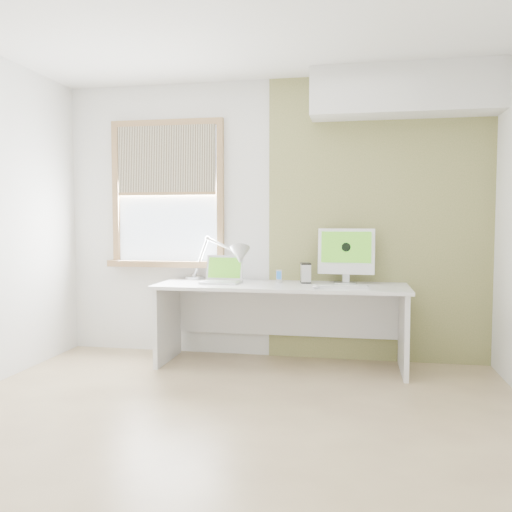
% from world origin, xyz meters
% --- Properties ---
extents(room, '(4.04, 3.54, 2.64)m').
position_xyz_m(room, '(0.00, 0.00, 1.30)').
color(room, tan).
rests_on(room, ground).
extents(accent_wall, '(2.00, 0.02, 2.60)m').
position_xyz_m(accent_wall, '(1.00, 1.74, 1.30)').
color(accent_wall, olive).
rests_on(accent_wall, room).
extents(soffit, '(1.60, 0.40, 0.42)m').
position_xyz_m(soffit, '(1.20, 1.57, 2.40)').
color(soffit, white).
rests_on(soffit, room).
extents(window, '(1.20, 0.14, 1.42)m').
position_xyz_m(window, '(-1.00, 1.71, 1.54)').
color(window, olive).
rests_on(window, room).
extents(desk, '(2.20, 0.70, 0.73)m').
position_xyz_m(desk, '(0.16, 1.44, 0.53)').
color(desk, silver).
rests_on(desk, room).
extents(desk_lamp, '(0.70, 0.40, 0.42)m').
position_xyz_m(desk_lamp, '(-0.32, 1.53, 0.95)').
color(desk_lamp, '#BABDBF').
rests_on(desk_lamp, desk).
extents(laptop, '(0.36, 0.29, 0.24)m').
position_xyz_m(laptop, '(-0.38, 1.42, 0.79)').
color(laptop, '#BABDBF').
rests_on(laptop, desk).
extents(phone_dock, '(0.06, 0.06, 0.12)m').
position_xyz_m(phone_dock, '(0.13, 1.51, 0.76)').
color(phone_dock, '#BABDBF').
rests_on(phone_dock, desk).
extents(external_drive, '(0.11, 0.15, 0.18)m').
position_xyz_m(external_drive, '(0.36, 1.54, 0.82)').
color(external_drive, '#BABDBF').
rests_on(external_drive, desk).
extents(imac, '(0.50, 0.17, 0.49)m').
position_xyz_m(imac, '(0.72, 1.57, 1.00)').
color(imac, '#BABDBF').
rests_on(imac, desk).
extents(keyboard, '(0.45, 0.15, 0.02)m').
position_xyz_m(keyboard, '(0.69, 1.24, 0.74)').
color(keyboard, white).
rests_on(keyboard, desk).
extents(mouse, '(0.08, 0.11, 0.03)m').
position_xyz_m(mouse, '(0.48, 1.18, 0.74)').
color(mouse, white).
rests_on(mouse, desk).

